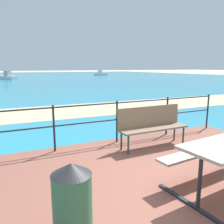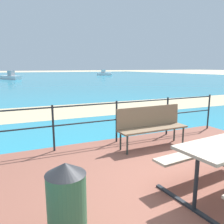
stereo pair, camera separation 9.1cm
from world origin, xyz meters
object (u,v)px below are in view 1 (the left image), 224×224
boat_mid (6,77)px  boat_far (101,74)px  park_bench (152,123)px  trash_bin (72,202)px

boat_mid → boat_far: boat_mid is taller
park_bench → trash_bin: (-2.39, -2.05, -0.11)m
park_bench → boat_far: 46.91m
park_bench → trash_bin: park_bench is taller
park_bench → boat_mid: boat_mid is taller
park_bench → boat_far: (16.96, 43.73, -0.20)m
trash_bin → boat_mid: size_ratio=0.18×
trash_bin → boat_mid: boat_mid is taller
boat_mid → boat_far: bearing=-91.3°
trash_bin → boat_far: boat_far is taller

